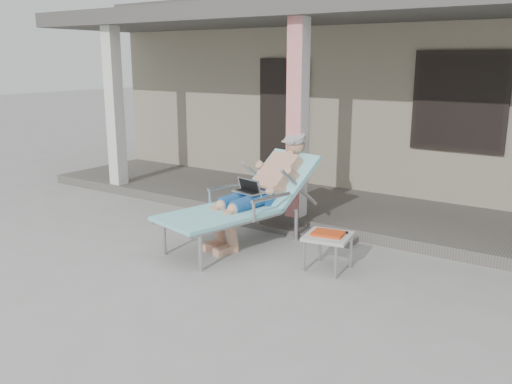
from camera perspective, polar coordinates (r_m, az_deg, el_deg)
The scene contains 7 objects.
ground at distance 5.84m, azimuth -6.50°, elevation -8.79°, with size 60.00×60.00×0.00m, color #9E9E99.
house at distance 11.16m, azimuth 15.70°, elevation 10.38°, with size 10.40×5.40×3.30m.
porch_deck at distance 8.20m, azimuth 7.15°, elevation -1.58°, with size 10.00×2.00×0.15m, color #605B56.
porch_overhang at distance 7.88m, azimuth 7.57°, elevation 17.71°, with size 10.00×2.30×2.85m.
porch_step at distance 7.24m, azimuth 3.00°, elevation -3.88°, with size 2.00×0.30×0.07m, color #605B56.
lounger at distance 6.63m, azimuth -0.42°, elevation 1.88°, with size 1.28×2.24×1.41m.
side_table at distance 5.91m, azimuth 7.60°, elevation -4.83°, with size 0.54×0.54×0.43m.
Camera 1 is at (3.53, -4.08, 2.24)m, focal length 38.00 mm.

